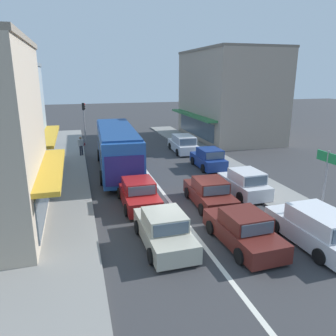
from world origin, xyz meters
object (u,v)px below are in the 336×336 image
(sedan_adjacent_lane_lead, at_px, (243,230))
(parked_wagon_kerb_front, at_px, (316,228))
(parked_hatchback_kerb_second, at_px, (244,183))
(parked_hatchback_kerb_third, at_px, (209,159))
(city_bus, at_px, (117,146))
(sedan_queue_gap_filler, at_px, (138,194))
(sedan_queue_far_back, at_px, (164,230))
(traffic_light_downstreet, at_px, (84,117))
(parked_wagon_kerb_rear, at_px, (183,144))
(directional_road_sign, at_px, (327,171))
(pedestrian_with_handbag_near, at_px, (81,145))
(sedan_behind_bus_near, at_px, (209,193))

(sedan_adjacent_lane_lead, distance_m, parked_wagon_kerb_front, 3.00)
(parked_hatchback_kerb_second, relative_size, parked_hatchback_kerb_third, 1.01)
(city_bus, distance_m, parked_hatchback_kerb_second, 9.65)
(sedan_queue_gap_filler, bearing_deg, sedan_queue_far_back, -87.38)
(traffic_light_downstreet, bearing_deg, parked_hatchback_kerb_third, -52.92)
(city_bus, height_order, parked_wagon_kerb_rear, city_bus)
(traffic_light_downstreet, bearing_deg, parked_wagon_kerb_front, -70.44)
(sedan_queue_gap_filler, bearing_deg, directional_road_sign, -31.85)
(parked_hatchback_kerb_third, height_order, pedestrian_with_handbag_near, pedestrian_with_handbag_near)
(parked_hatchback_kerb_third, bearing_deg, directional_road_sign, -83.60)
(parked_wagon_kerb_rear, bearing_deg, sedan_behind_bus_near, -101.87)
(parked_hatchback_kerb_second, relative_size, directional_road_sign, 1.04)
(sedan_adjacent_lane_lead, height_order, directional_road_sign, directional_road_sign)
(sedan_queue_gap_filler, bearing_deg, sedan_behind_bus_near, -14.97)
(city_bus, relative_size, parked_wagon_kerb_front, 2.40)
(sedan_adjacent_lane_lead, bearing_deg, parked_hatchback_kerb_third, 74.40)
(directional_road_sign, bearing_deg, parked_hatchback_kerb_second, 107.12)
(city_bus, distance_m, directional_road_sign, 14.16)
(parked_hatchback_kerb_third, bearing_deg, city_bus, 171.49)
(sedan_adjacent_lane_lead, xyz_separation_m, parked_wagon_kerb_rear, (2.98, 16.90, 0.08))
(city_bus, xyz_separation_m, directional_road_sign, (7.94, -11.69, 0.80))
(directional_road_sign, xyz_separation_m, pedestrian_with_handbag_near, (-10.39, 16.95, -1.61))
(city_bus, height_order, parked_hatchback_kerb_third, city_bus)
(parked_wagon_kerb_rear, xyz_separation_m, directional_road_sign, (1.38, -16.26, 1.93))
(traffic_light_downstreet, xyz_separation_m, directional_road_sign, (9.86, -22.15, -0.18))
(parked_hatchback_kerb_second, bearing_deg, parked_hatchback_kerb_third, 87.73)
(traffic_light_downstreet, relative_size, directional_road_sign, 1.17)
(parked_hatchback_kerb_second, bearing_deg, pedestrian_with_handbag_near, 126.09)
(sedan_adjacent_lane_lead, bearing_deg, city_bus, 106.22)
(sedan_queue_far_back, relative_size, parked_wagon_kerb_rear, 0.93)
(city_bus, xyz_separation_m, sedan_queue_far_back, (0.44, -11.44, -1.22))
(parked_wagon_kerb_rear, xyz_separation_m, traffic_light_downstreet, (-8.48, 5.88, 2.11))
(city_bus, height_order, sedan_behind_bus_near, city_bus)
(traffic_light_downstreet, bearing_deg, sedan_queue_gap_filler, -82.94)
(city_bus, height_order, sedan_adjacent_lane_lead, city_bus)
(sedan_adjacent_lane_lead, height_order, traffic_light_downstreet, traffic_light_downstreet)
(parked_hatchback_kerb_second, bearing_deg, parked_wagon_kerb_front, -90.34)
(sedan_queue_far_back, bearing_deg, sedan_adjacent_lane_lead, -15.74)
(sedan_queue_gap_filler, bearing_deg, parked_hatchback_kerb_third, 42.12)
(city_bus, bearing_deg, traffic_light_downstreet, 100.40)
(traffic_light_downstreet, bearing_deg, sedan_adjacent_lane_lead, -76.42)
(directional_road_sign, bearing_deg, parked_hatchback_kerb_third, 96.40)
(city_bus, relative_size, sedan_queue_gap_filler, 2.60)
(pedestrian_with_handbag_near, bearing_deg, sedan_queue_gap_filler, -77.56)
(parked_wagon_kerb_front, xyz_separation_m, pedestrian_with_handbag_near, (-8.92, 18.42, 0.32))
(pedestrian_with_handbag_near, bearing_deg, parked_hatchback_kerb_second, -53.91)
(parked_wagon_kerb_front, xyz_separation_m, parked_hatchback_kerb_third, (0.27, 12.15, -0.04))
(sedan_queue_gap_filler, bearing_deg, pedestrian_with_handbag_near, 102.44)
(sedan_queue_far_back, distance_m, sedan_queue_gap_filler, 4.55)
(parked_wagon_kerb_rear, bearing_deg, parked_hatchback_kerb_second, -90.28)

